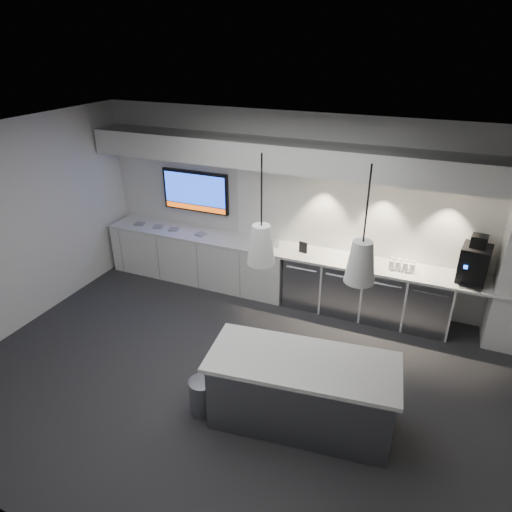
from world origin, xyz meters
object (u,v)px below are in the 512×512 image
at_px(bin, 203,396).
at_px(wall_tv, 195,191).
at_px(island, 301,392).
at_px(coffee_machine, 474,262).

bearing_deg(bin, wall_tv, 119.86).
distance_m(island, coffee_machine, 3.14).
bearing_deg(bin, island, 14.53).
relative_size(bin, coffee_machine, 0.65).
xyz_separation_m(island, coffee_machine, (1.64, 2.57, 0.74)).
bearing_deg(coffee_machine, bin, -125.84).
bearing_deg(wall_tv, bin, -60.14).
height_order(bin, coffee_machine, coffee_machine).
distance_m(wall_tv, coffee_machine, 4.55).
height_order(island, coffee_machine, coffee_machine).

